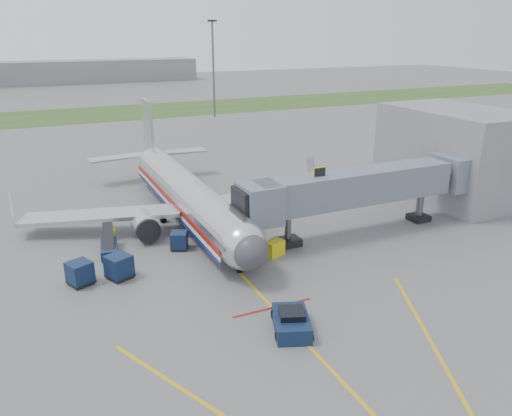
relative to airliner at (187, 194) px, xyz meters
name	(u,v)px	position (x,y,z in m)	size (l,w,h in m)	color
ground	(249,283)	(0.00, -15.25, -2.65)	(400.00, 400.00, 0.00)	#565659
grass_strip	(90,114)	(0.00, 74.75, -2.64)	(300.00, 25.00, 0.01)	#2D4C1E
apron_markings	(297,333)	(0.00, -22.65, -2.64)	(21.52, 50.00, 0.01)	gold
airliner	(187,194)	(0.00, 0.00, 0.00)	(32.10, 35.67, 10.25)	silver
jet_bridge	(354,188)	(12.86, -10.25, 1.82)	(25.30, 4.00, 6.90)	slate
terminal	(454,153)	(30.00, -5.25, 2.35)	(10.00, 16.00, 10.00)	slate
light_mast_right	(213,67)	(25.00, 59.75, 8.13)	(2.00, 0.44, 20.40)	#595B60
distant_terminal	(30,73)	(-10.00, 154.75, 1.35)	(120.00, 14.00, 8.00)	slate
pushback_tug	(291,322)	(-0.17, -22.23, -2.03)	(3.28, 4.07, 1.47)	#0B1932
baggage_cart_a	(80,273)	(-11.64, -10.03, -1.73)	(2.19, 2.19, 1.80)	#0B1932
baggage_cart_b	(119,267)	(-8.77, -10.25, -1.69)	(2.31, 2.31, 1.87)	#0B1932
baggage_cart_c	(179,240)	(-3.00, -6.89, -1.85)	(1.90, 1.90, 1.56)	#0B1932
belt_loader	(109,248)	(-8.75, -5.31, -2.14)	(1.87, 4.30, 2.04)	#0B1932
ground_power_cart	(274,248)	(4.00, -11.53, -2.01)	(1.89, 1.57, 1.30)	#D4C50C
ramp_worker	(113,232)	(-7.94, -2.46, -1.81)	(0.61, 0.40, 1.68)	#D5E81B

